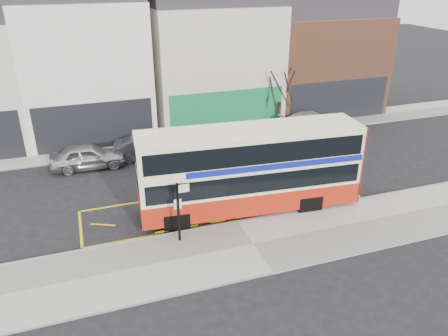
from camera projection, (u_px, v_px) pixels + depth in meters
name	position (u px, v px, depth m)	size (l,w,h in m)	color
ground	(235.00, 220.00, 20.82)	(120.00, 120.00, 0.00)	black
pavement	(253.00, 245.00, 18.82)	(40.00, 4.00, 0.15)	#A3A19B
kerb	(238.00, 222.00, 20.47)	(40.00, 0.15, 0.15)	gray
far_pavement	(180.00, 139.00, 30.22)	(50.00, 3.00, 0.15)	#A3A19B
road_markings	(224.00, 204.00, 22.19)	(14.00, 3.40, 0.01)	#DBC20B
terrace_left	(84.00, 57.00, 29.80)	(8.00, 8.01, 11.80)	white
terrace_green_shop	(210.00, 53.00, 32.55)	(9.00, 8.01, 11.30)	beige
terrace_right	(316.00, 53.00, 35.40)	(9.00, 8.01, 10.30)	brown
double_decker_bus	(250.00, 169.00, 20.80)	(10.76, 3.29, 4.23)	#FFF1C2
bus_stop_post	(179.00, 206.00, 18.36)	(0.69, 0.12, 2.78)	black
car_silver	(88.00, 156.00, 25.85)	(1.75, 4.36, 1.48)	#A2A3A7
car_grey	(151.00, 147.00, 27.17)	(1.60, 4.59, 1.51)	#3E4045
car_white	(312.00, 122.00, 31.58)	(2.03, 4.99, 1.45)	silver
street_tree_right	(281.00, 77.00, 30.45)	(2.66, 2.66, 5.75)	#302215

